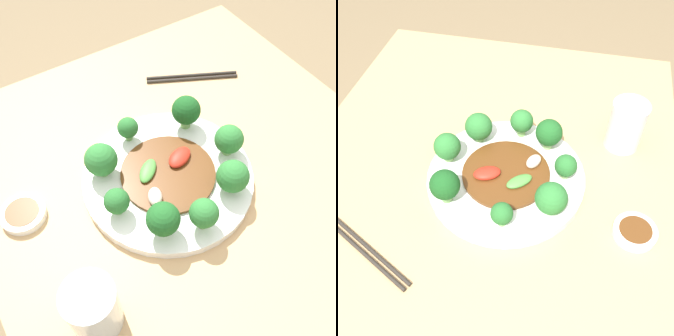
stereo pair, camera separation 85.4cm
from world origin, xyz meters
TOP-DOWN VIEW (x-y plane):
  - ground_plane at (0.00, 0.00)m, footprint 8.00×8.00m
  - table at (0.00, 0.00)m, footprint 0.92×0.79m
  - plate at (-0.04, -0.05)m, footprint 0.31×0.31m
  - broccoli_east at (0.08, -0.06)m, footprint 0.05×0.05m
  - broccoli_south at (-0.02, -0.16)m, footprint 0.04×0.04m
  - broccoli_west at (-0.16, -0.07)m, footprint 0.04×0.04m
  - broccoli_northwest at (-0.13, 0.05)m, footprint 0.06×0.06m
  - broccoli_southwest at (-0.11, -0.15)m, footprint 0.06×0.06m
  - broccoli_southeast at (0.05, -0.12)m, footprint 0.06×0.06m
  - broccoli_north at (-0.03, 0.08)m, footprint 0.05×0.05m
  - broccoli_northeast at (0.04, 0.03)m, footprint 0.06×0.06m
  - stirfry_center at (-0.04, -0.05)m, footprint 0.17×0.17m
  - drinking_glass at (0.11, -0.27)m, footprint 0.08×0.08m
  - chopsticks at (-0.26, 0.15)m, footprint 0.11×0.20m
  - sauce_dish at (-0.12, -0.30)m, footprint 0.08×0.08m

SIDE VIEW (x-z plane):
  - ground_plane at x=0.00m, z-range 0.00..0.00m
  - table at x=0.00m, z-range 0.00..0.70m
  - chopsticks at x=-0.26m, z-range 0.70..0.71m
  - sauce_dish at x=-0.12m, z-range 0.70..0.72m
  - plate at x=-0.04m, z-range 0.70..0.72m
  - stirfry_center at x=-0.04m, z-range 0.72..0.74m
  - broccoli_west at x=-0.16m, z-range 0.73..0.78m
  - broccoli_south at x=-0.02m, z-range 0.73..0.78m
  - drinking_glass at x=0.11m, z-range 0.70..0.81m
  - broccoli_northeast at x=0.04m, z-range 0.73..0.79m
  - broccoli_north at x=-0.03m, z-range 0.73..0.79m
  - broccoli_southwest at x=-0.11m, z-range 0.73..0.80m
  - broccoli_east at x=0.08m, z-range 0.73..0.79m
  - broccoli_southeast at x=0.05m, z-range 0.73..0.80m
  - broccoli_northwest at x=-0.13m, z-range 0.73..0.80m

